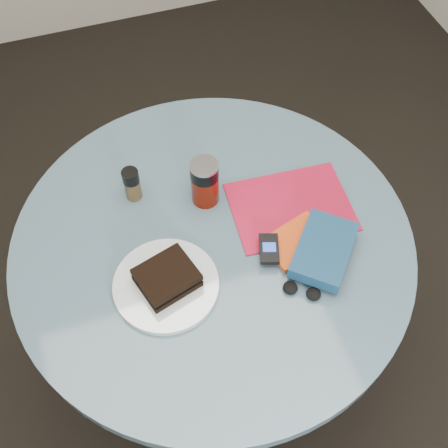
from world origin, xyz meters
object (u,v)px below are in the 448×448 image
object	(u,v)px
sandwich	(167,278)
pepper_grinder	(132,184)
magazine	(291,207)
red_book	(296,241)
plate	(166,285)
novel	(324,250)
headphones	(302,291)
soda_can	(205,182)
table	(214,271)
mp3_player	(269,249)

from	to	relation	value
sandwich	pepper_grinder	xyz separation A→B (m)	(-0.01, 0.28, 0.01)
magazine	red_book	size ratio (longest dim) A/B	1.96
plate	novel	bearing A→B (deg)	-6.62
red_book	sandwich	bearing A→B (deg)	165.16
sandwich	pepper_grinder	world-z (taller)	pepper_grinder
novel	plate	bearing A→B (deg)	123.87
pepper_grinder	headphones	bearing A→B (deg)	-52.87
red_book	headphones	size ratio (longest dim) A/B	1.65
plate	pepper_grinder	world-z (taller)	pepper_grinder
soda_can	magazine	world-z (taller)	soda_can
sandwich	magazine	world-z (taller)	sandwich
table	pepper_grinder	size ratio (longest dim) A/B	10.18
red_book	soda_can	bearing A→B (deg)	112.72
novel	headphones	bearing A→B (deg)	171.03
soda_can	pepper_grinder	size ratio (longest dim) A/B	1.37
pepper_grinder	headphones	xyz separation A→B (m)	(0.30, -0.40, -0.04)
table	mp3_player	xyz separation A→B (m)	(0.12, -0.09, 0.19)
mp3_player	headphones	bearing A→B (deg)	-74.12
magazine	novel	bearing A→B (deg)	-81.33
plate	headphones	xyz separation A→B (m)	(0.29, -0.12, 0.00)
table	pepper_grinder	xyz separation A→B (m)	(-0.15, 0.19, 0.21)
pepper_grinder	headphones	size ratio (longest dim) A/B	1.05
table	headphones	bearing A→B (deg)	-54.35
soda_can	red_book	bearing A→B (deg)	-50.18
soda_can	novel	world-z (taller)	soda_can
table	mp3_player	distance (m)	0.24
sandwich	red_book	size ratio (longest dim) A/B	1.00
soda_can	sandwich	bearing A→B (deg)	-126.42
plate	sandwich	size ratio (longest dim) A/B	1.61
plate	magazine	world-z (taller)	plate
pepper_grinder	novel	xyz separation A→B (m)	(0.39, -0.33, -0.01)
pepper_grinder	mp3_player	xyz separation A→B (m)	(0.27, -0.28, -0.03)
magazine	mp3_player	xyz separation A→B (m)	(-0.11, -0.11, 0.02)
plate	mp3_player	world-z (taller)	mp3_player
pepper_grinder	sandwich	bearing A→B (deg)	-87.20
plate	sandwich	xyz separation A→B (m)	(0.01, 0.00, 0.03)
soda_can	plate	bearing A→B (deg)	-127.13
table	headphones	size ratio (longest dim) A/B	10.67
mp3_player	red_book	bearing A→B (deg)	5.71
pepper_grinder	plate	bearing A→B (deg)	-88.26
magazine	novel	xyz separation A→B (m)	(0.01, -0.16, 0.03)
plate	mp3_player	bearing A→B (deg)	1.51
pepper_grinder	headphones	distance (m)	0.50
magazine	headphones	bearing A→B (deg)	-102.67
plate	soda_can	distance (m)	0.28
sandwich	soda_can	size ratio (longest dim) A/B	1.15
plate	headphones	distance (m)	0.32
sandwich	soda_can	xyz separation A→B (m)	(0.16, 0.22, 0.03)
table	red_book	world-z (taller)	red_book
pepper_grinder	novel	bearing A→B (deg)	-40.31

